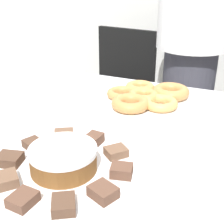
{
  "coord_description": "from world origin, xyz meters",
  "views": [
    {
      "loc": [
        0.4,
        -0.72,
        1.21
      ],
      "look_at": [
        0.07,
        0.02,
        0.84
      ],
      "focal_mm": 50.0,
      "sensor_mm": 36.0,
      "label": 1
    }
  ],
  "objects_px": {
    "office_chair_left": "(115,107)",
    "plate_donuts": "(143,102)",
    "frosted_cake": "(63,159)",
    "person_standing": "(193,35)",
    "plate_cake": "(64,171)"
  },
  "relations": [
    {
      "from": "office_chair_left",
      "to": "plate_donuts",
      "type": "relative_size",
      "value": 2.33
    },
    {
      "from": "frosted_cake",
      "to": "person_standing",
      "type": "bearing_deg",
      "value": 85.62
    },
    {
      "from": "person_standing",
      "to": "plate_donuts",
      "type": "distance_m",
      "value": 0.62
    },
    {
      "from": "office_chair_left",
      "to": "frosted_cake",
      "type": "bearing_deg",
      "value": -64.9
    },
    {
      "from": "plate_donuts",
      "to": "frosted_cake",
      "type": "distance_m",
      "value": 0.48
    },
    {
      "from": "office_chair_left",
      "to": "plate_cake",
      "type": "relative_size",
      "value": 2.3
    },
    {
      "from": "office_chair_left",
      "to": "plate_cake",
      "type": "height_order",
      "value": "office_chair_left"
    },
    {
      "from": "plate_donuts",
      "to": "person_standing",
      "type": "bearing_deg",
      "value": 85.2
    },
    {
      "from": "plate_cake",
      "to": "person_standing",
      "type": "bearing_deg",
      "value": 85.62
    },
    {
      "from": "person_standing",
      "to": "plate_donuts",
      "type": "bearing_deg",
      "value": -94.8
    },
    {
      "from": "person_standing",
      "to": "office_chair_left",
      "type": "xyz_separation_m",
      "value": [
        -0.46,
        0.08,
        -0.5
      ]
    },
    {
      "from": "person_standing",
      "to": "frosted_cake",
      "type": "height_order",
      "value": "person_standing"
    },
    {
      "from": "plate_donuts",
      "to": "frosted_cake",
      "type": "xyz_separation_m",
      "value": [
        -0.03,
        -0.48,
        0.03
      ]
    },
    {
      "from": "office_chair_left",
      "to": "frosted_cake",
      "type": "xyz_separation_m",
      "value": [
        0.38,
        -1.16,
        0.4
      ]
    },
    {
      "from": "plate_cake",
      "to": "frosted_cake",
      "type": "height_order",
      "value": "frosted_cake"
    }
  ]
}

